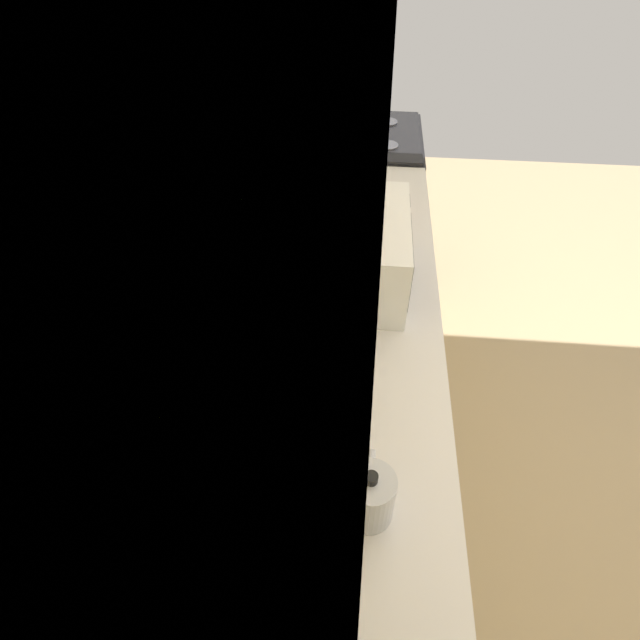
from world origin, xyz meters
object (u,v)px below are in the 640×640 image
Objects in this scene: bowl at (376,204)px; microwave at (354,250)px; oven_range at (363,206)px; kettle at (369,496)px.

microwave is at bearing 170.60° from bowl.
microwave is (-1.27, 0.03, 0.58)m from oven_range.
bowl is 1.45m from kettle.
oven_range is 1.40m from microwave.
oven_range is at bearing 1.46° from kettle.
microwave is at bearing 5.06° from kettle.
microwave reaches higher than oven_range.
bowl is (-0.77, -0.06, 0.48)m from oven_range.
kettle is (-1.45, 0.00, 0.04)m from bowl.
oven_range is 2.04× the size of microwave.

